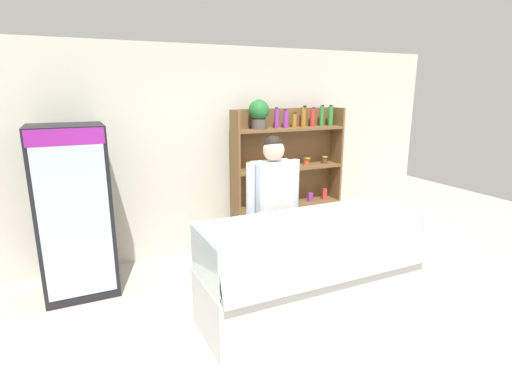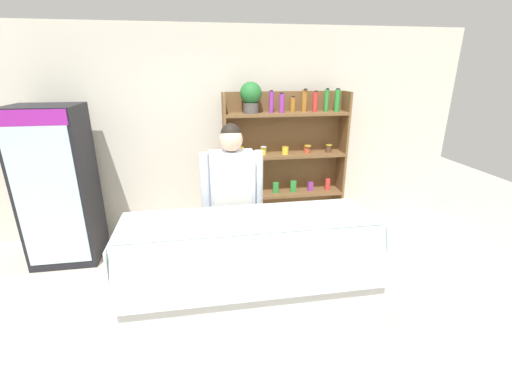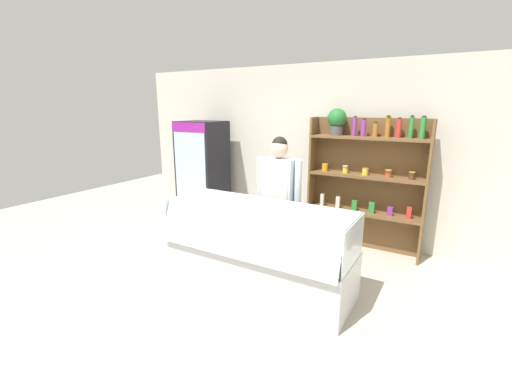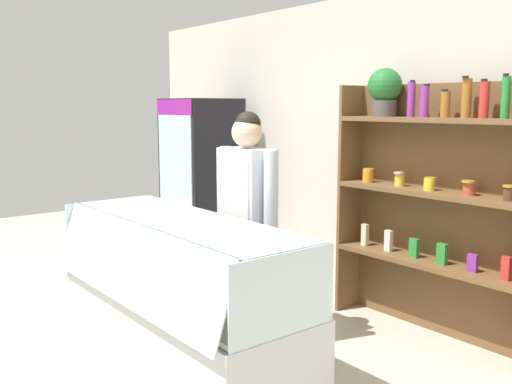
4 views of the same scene
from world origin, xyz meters
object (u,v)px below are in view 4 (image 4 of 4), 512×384
Objects in this scene: shelving_unit at (429,186)px; shop_clerk at (246,206)px; deli_display_case at (179,321)px; drinks_fridge at (201,183)px.

shop_clerk is (-0.76, -1.14, -0.14)m from shelving_unit.
shelving_unit is 2.08m from deli_display_case.
drinks_fridge is 0.89× the size of shelving_unit.
drinks_fridge is 0.85× the size of deli_display_case.
drinks_fridge is at bearing 143.18° from deli_display_case.
deli_display_case is at bearing -111.24° from shelving_unit.
drinks_fridge is 2.10m from shop_clerk.
drinks_fridge reaches higher than shop_clerk.
shelving_unit reaches higher than deli_display_case.
deli_display_case is (-0.69, -1.77, -0.84)m from shelving_unit.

